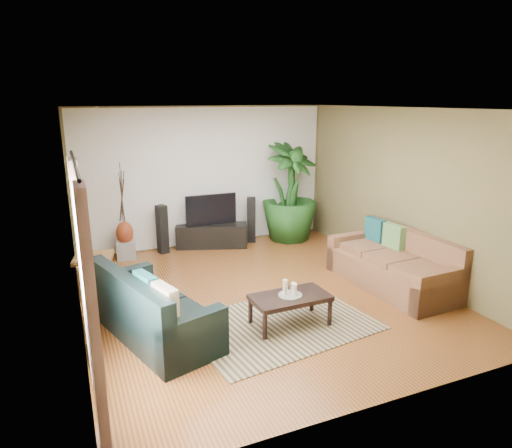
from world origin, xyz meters
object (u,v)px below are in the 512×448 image
speaker_right (251,220)px  vase (125,233)px  pedestal (126,250)px  potted_plant (290,192)px  sofa_right (392,260)px  television (211,209)px  tv_stand (212,235)px  sofa_left (154,303)px  coffee_table (290,310)px  side_table (95,274)px  speaker_left (162,229)px

speaker_right → vase: speaker_right is taller
pedestal → potted_plant: bearing=-1.5°
sofa_right → speaker_right: size_ratio=2.28×
television → vase: size_ratio=2.36×
tv_stand → potted_plant: (1.63, -0.13, 0.77)m
potted_plant → sofa_right: bearing=-83.3°
sofa_left → television: 3.53m
vase → coffee_table: bearing=-65.0°
coffee_table → side_table: bearing=135.8°
sofa_right → coffee_table: bearing=-78.8°
speaker_right → side_table: bearing=-135.5°
side_table → pedestal: bearing=65.6°
pedestal → side_table: (-0.62, -1.38, 0.12)m
sofa_left → speaker_left: (0.74, 3.07, 0.04)m
sofa_left → speaker_left: size_ratio=2.10×
coffee_table → speaker_right: bearing=74.2°
vase → speaker_left: bearing=3.9°
television → speaker_left: 1.01m
sofa_right → potted_plant: (-0.33, 2.83, 0.57)m
speaker_left → sofa_left: bearing=-120.2°
pedestal → tv_stand: bearing=1.6°
sofa_right → television: bearing=-149.4°
potted_plant → pedestal: size_ratio=5.99×
sofa_left → television: (1.70, 3.07, 0.33)m
coffee_table → vase: (-1.60, 3.43, 0.28)m
tv_stand → speaker_left: size_ratio=1.49×
sofa_left → speaker_left: bearing=-30.7°
speaker_left → vase: (-0.69, -0.05, 0.02)m
coffee_table → speaker_right: 3.60m
pedestal → vase: size_ratio=0.78×
television → speaker_left: bearing=180.0°
sofa_left → pedestal: (0.05, 3.02, -0.26)m
sofa_left → tv_stand: bearing=-46.2°
coffee_table → tv_stand: size_ratio=0.72×
sofa_right → coffee_table: sofa_right is taller
vase → side_table: vase is taller
coffee_table → potted_plant: size_ratio=0.50×
sofa_left → coffee_table: bearing=-121.1°
sofa_right → vase: bearing=-131.9°
sofa_right → pedestal: bearing=-131.9°
coffee_table → television: bearing=87.7°
sofa_right → potted_plant: bearing=-176.2°
sofa_left → sofa_right: size_ratio=0.92×
side_table → speaker_left: bearing=47.3°
coffee_table → speaker_left: 3.60m
pedestal → speaker_left: bearing=3.9°
sofa_left → vase: size_ratio=4.53×
side_table → sofa_right: bearing=-20.0°
sofa_right → coffee_table: 2.09m
speaker_left → side_table: size_ratio=1.59×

